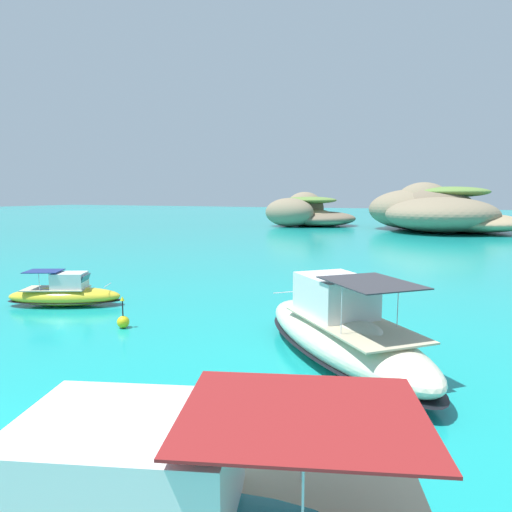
% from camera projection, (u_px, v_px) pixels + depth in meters
% --- Properties ---
extents(islet_large, '(30.94, 29.93, 8.18)m').
position_uv_depth(islet_large, '(434.00, 212.00, 78.28)').
color(islet_large, '#84755B').
rests_on(islet_large, ground).
extents(islet_small, '(19.21, 18.38, 6.59)m').
position_uv_depth(islet_small, '(309.00, 214.00, 89.01)').
color(islet_small, '#756651').
rests_on(islet_small, ground).
extents(motorboat_yellow, '(6.40, 4.34, 1.95)m').
position_uv_depth(motorboat_yellow, '(65.00, 294.00, 25.16)').
color(motorboat_yellow, yellow).
rests_on(motorboat_yellow, ground).
extents(motorboat_cream, '(9.50, 9.67, 3.26)m').
position_uv_depth(motorboat_cream, '(340.00, 333.00, 16.82)').
color(motorboat_cream, beige).
rests_on(motorboat_cream, ground).
extents(channel_buoy, '(0.56, 0.56, 1.48)m').
position_uv_depth(channel_buoy, '(123.00, 321.00, 20.95)').
color(channel_buoy, yellow).
rests_on(channel_buoy, ground).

